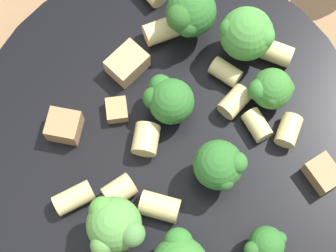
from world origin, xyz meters
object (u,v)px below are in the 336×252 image
(broccoli_floret_7, at_px, (266,245))
(rigatoni_6, at_px, (234,102))
(rigatoni_0, at_px, (74,198))
(chicken_chunk_0, at_px, (64,126))
(broccoli_floret_1, at_px, (169,100))
(rigatoni_2, at_px, (159,207))
(rigatoni_3, at_px, (142,134))
(chicken_chunk_1, at_px, (323,174))
(rigatoni_7, at_px, (289,130))
(pasta_bowl, at_px, (168,136))
(broccoli_floret_4, at_px, (247,34))
(broccoli_floret_3, at_px, (190,13))
(rigatoni_4, at_px, (161,31))
(rigatoni_5, at_px, (276,53))
(rigatoni_10, at_px, (257,125))
(chicken_chunk_3, at_px, (125,65))
(broccoli_floret_6, at_px, (220,166))
(rigatoni_1, at_px, (119,191))
(broccoli_floret_5, at_px, (271,89))
(chicken_chunk_2, at_px, (117,110))
(rigatoni_9, at_px, (225,72))
(broccoli_floret_0, at_px, (114,225))

(broccoli_floret_7, relative_size, rigatoni_6, 1.33)
(rigatoni_0, relative_size, chicken_chunk_0, 1.19)
(broccoli_floret_1, bearing_deg, rigatoni_2, -126.33)
(rigatoni_3, bearing_deg, chicken_chunk_1, -44.13)
(rigatoni_7, xyz_separation_m, chicken_chunk_0, (-0.13, 0.08, 0.00))
(pasta_bowl, height_order, broccoli_floret_4, broccoli_floret_4)
(pasta_bowl, relative_size, broccoli_floret_3, 6.31)
(broccoli_floret_7, bearing_deg, pasta_bowl, 95.86)
(broccoli_floret_7, relative_size, rigatoni_4, 1.19)
(rigatoni_5, distance_m, rigatoni_10, 0.06)
(broccoli_floret_3, relative_size, rigatoni_5, 1.91)
(broccoli_floret_3, bearing_deg, broccoli_floret_7, -105.12)
(rigatoni_0, height_order, rigatoni_6, same)
(chicken_chunk_3, bearing_deg, rigatoni_10, -57.47)
(broccoli_floret_3, height_order, rigatoni_4, broccoli_floret_3)
(rigatoni_2, height_order, rigatoni_3, rigatoni_3)
(broccoli_floret_7, xyz_separation_m, rigatoni_7, (0.06, 0.06, -0.01))
(pasta_bowl, height_order, rigatoni_10, rigatoni_10)
(broccoli_floret_4, xyz_separation_m, rigatoni_7, (-0.01, -0.07, -0.02))
(broccoli_floret_6, bearing_deg, broccoli_floret_3, 67.96)
(broccoli_floret_6, bearing_deg, chicken_chunk_1, -31.92)
(pasta_bowl, xyz_separation_m, rigatoni_0, (-0.08, -0.01, 0.02))
(broccoli_floret_7, xyz_separation_m, rigatoni_10, (0.04, 0.07, -0.01))
(rigatoni_7, bearing_deg, broccoli_floret_7, -136.56)
(rigatoni_10, distance_m, chicken_chunk_0, 0.14)
(broccoli_floret_3, xyz_separation_m, rigatoni_4, (-0.02, 0.01, -0.02))
(broccoli_floret_3, xyz_separation_m, rigatoni_1, (-0.11, -0.08, -0.02))
(broccoli_floret_5, height_order, chicken_chunk_2, broccoli_floret_5)
(chicken_chunk_0, relative_size, chicken_chunk_3, 0.81)
(broccoli_floret_5, relative_size, rigatoni_3, 1.56)
(broccoli_floret_6, bearing_deg, broccoli_floret_5, 24.84)
(broccoli_floret_6, xyz_separation_m, chicken_chunk_3, (-0.01, 0.10, -0.02))
(rigatoni_4, bearing_deg, rigatoni_5, -43.23)
(rigatoni_7, bearing_deg, rigatoni_1, 168.77)
(rigatoni_2, relative_size, rigatoni_10, 1.23)
(broccoli_floret_3, xyz_separation_m, chicken_chunk_3, (-0.06, -0.00, -0.02))
(broccoli_floret_7, height_order, rigatoni_9, broccoli_floret_7)
(broccoli_floret_5, height_order, rigatoni_4, broccoli_floret_5)
(rigatoni_10, bearing_deg, rigatoni_5, 42.04)
(pasta_bowl, xyz_separation_m, rigatoni_3, (-0.02, 0.00, 0.02))
(rigatoni_4, bearing_deg, rigatoni_2, -121.55)
(chicken_chunk_0, relative_size, chicken_chunk_2, 1.33)
(broccoli_floret_0, distance_m, rigatoni_5, 0.17)
(chicken_chunk_0, bearing_deg, broccoli_floret_3, 10.50)
(rigatoni_6, bearing_deg, rigatoni_2, -156.58)
(chicken_chunk_2, bearing_deg, chicken_chunk_0, 169.02)
(rigatoni_6, bearing_deg, rigatoni_4, 101.70)
(rigatoni_4, bearing_deg, broccoli_floret_0, -132.47)
(rigatoni_4, bearing_deg, broccoli_floret_6, -101.41)
(broccoli_floret_1, distance_m, rigatoni_10, 0.07)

